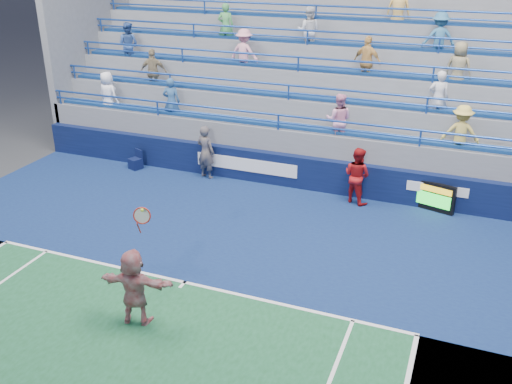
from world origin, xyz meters
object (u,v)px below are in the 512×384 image
at_px(serve_speed_board, 433,197).
at_px(ball_girl, 357,175).
at_px(tennis_player, 134,287).
at_px(judge_chair, 136,163).
at_px(line_judge, 206,152).

xyz_separation_m(serve_speed_board, ball_girl, (-2.31, -0.24, 0.44)).
bearing_deg(serve_speed_board, tennis_player, -123.84).
height_order(serve_speed_board, judge_chair, serve_speed_board).
xyz_separation_m(serve_speed_board, judge_chair, (-10.25, -0.33, -0.23)).
relative_size(line_judge, ball_girl, 1.04).
distance_m(serve_speed_board, judge_chair, 10.25).
xyz_separation_m(line_judge, ball_girl, (5.22, -0.11, -0.03)).
bearing_deg(tennis_player, line_judge, 105.40).
xyz_separation_m(tennis_player, line_judge, (-2.17, 7.86, 0.05)).
xyz_separation_m(judge_chair, tennis_player, (4.88, -7.67, 0.65)).
height_order(tennis_player, ball_girl, tennis_player).
relative_size(judge_chair, line_judge, 0.38).
relative_size(tennis_player, ball_girl, 1.56).
bearing_deg(judge_chair, ball_girl, 0.62).
bearing_deg(judge_chair, tennis_player, -57.52).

